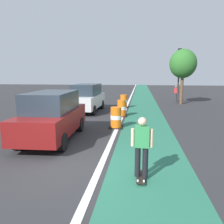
% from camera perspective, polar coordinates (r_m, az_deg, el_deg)
% --- Properties ---
extents(ground_plane, '(100.00, 100.00, 0.00)m').
position_cam_1_polar(ground_plane, '(6.96, -10.69, -13.71)').
color(ground_plane, '#2D2D30').
extents(bike_lane_strip, '(2.50, 80.00, 0.01)m').
position_cam_1_polar(bike_lane_strip, '(18.26, 8.43, 1.12)').
color(bike_lane_strip, '#286B51').
rests_on(bike_lane_strip, ground).
extents(lane_divider_stripe, '(0.20, 80.00, 0.01)m').
position_cam_1_polar(lane_divider_stripe, '(18.29, 3.73, 1.23)').
color(lane_divider_stripe, silver).
rests_on(lane_divider_stripe, ground).
extents(skateboarder_on_lane, '(0.57, 0.81, 1.69)m').
position_cam_1_polar(skateboarder_on_lane, '(5.76, 7.84, -8.99)').
color(skateboarder_on_lane, black).
rests_on(skateboarder_on_lane, ground).
extents(parked_suv_nearest, '(2.09, 4.68, 2.04)m').
position_cam_1_polar(parked_suv_nearest, '(9.54, -15.35, -0.90)').
color(parked_suv_nearest, maroon).
rests_on(parked_suv_nearest, ground).
extents(parked_suv_second, '(2.03, 4.66, 2.04)m').
position_cam_1_polar(parked_suv_second, '(16.31, -6.62, 3.77)').
color(parked_suv_second, silver).
rests_on(parked_suv_second, ground).
extents(traffic_barrel_front, '(0.73, 0.73, 1.09)m').
position_cam_1_polar(traffic_barrel_front, '(11.25, 1.06, -1.53)').
color(traffic_barrel_front, orange).
rests_on(traffic_barrel_front, ground).
extents(traffic_barrel_mid, '(0.73, 0.73, 1.09)m').
position_cam_1_polar(traffic_barrel_mid, '(14.33, 2.52, 0.95)').
color(traffic_barrel_mid, orange).
rests_on(traffic_barrel_mid, ground).
extents(traffic_barrel_back, '(0.73, 0.73, 1.09)m').
position_cam_1_polar(traffic_barrel_back, '(17.96, 3.07, 2.77)').
color(traffic_barrel_back, orange).
rests_on(traffic_barrel_back, ground).
extents(traffic_light_corner, '(0.41, 0.32, 5.10)m').
position_cam_1_polar(traffic_light_corner, '(21.58, 17.26, 11.45)').
color(traffic_light_corner, '#2D2D2D').
rests_on(traffic_light_corner, ground).
extents(pedestrian_crossing, '(0.34, 0.20, 1.61)m').
position_cam_1_polar(pedestrian_crossing, '(22.93, 16.42, 4.77)').
color(pedestrian_crossing, '#33333D').
rests_on(pedestrian_crossing, ground).
extents(street_tree_sidewalk, '(2.40, 2.40, 5.00)m').
position_cam_1_polar(street_tree_sidewalk, '(21.04, 18.18, 11.90)').
color(street_tree_sidewalk, brown).
rests_on(street_tree_sidewalk, ground).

